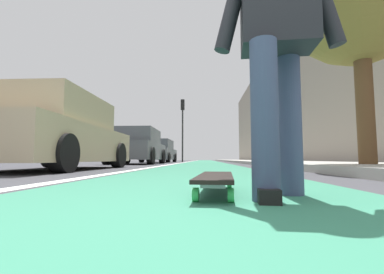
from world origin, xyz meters
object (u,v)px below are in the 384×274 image
(skater_person, at_px, (277,30))
(parked_car_mid, at_px, (137,147))
(parked_car_far, at_px, (159,152))
(traffic_light, at_px, (183,119))
(skateboard, at_px, (216,178))
(parked_car_near, at_px, (56,135))

(skater_person, bearing_deg, parked_car_mid, 18.93)
(parked_car_far, relative_size, traffic_light, 0.95)
(skateboard, relative_size, skater_person, 0.52)
(parked_car_far, bearing_deg, parked_car_near, -179.72)
(parked_car_mid, bearing_deg, traffic_light, -7.64)
(skateboard, distance_m, skater_person, 0.92)
(parked_car_near, relative_size, parked_car_mid, 0.98)
(parked_car_far, xyz_separation_m, traffic_light, (2.71, -1.30, 2.57))
(parked_car_mid, bearing_deg, skateboard, -162.66)
(parked_car_near, bearing_deg, parked_car_far, 0.28)
(parked_car_near, xyz_separation_m, parked_car_mid, (6.09, -0.06, 0.03))
(traffic_light, bearing_deg, skateboard, -174.35)
(parked_car_mid, bearing_deg, skater_person, -161.07)
(skateboard, relative_size, traffic_light, 0.18)
(skateboard, height_order, traffic_light, traffic_light)
(skateboard, distance_m, parked_car_mid, 10.07)
(skateboard, bearing_deg, traffic_light, 5.65)
(parked_car_mid, distance_m, parked_car_far, 6.07)
(skater_person, xyz_separation_m, traffic_light, (18.51, 2.16, 2.34))
(skater_person, height_order, parked_car_far, skater_person)
(parked_car_near, distance_m, parked_car_far, 12.16)
(skateboard, xyz_separation_m, skater_person, (-0.15, -0.35, 0.84))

